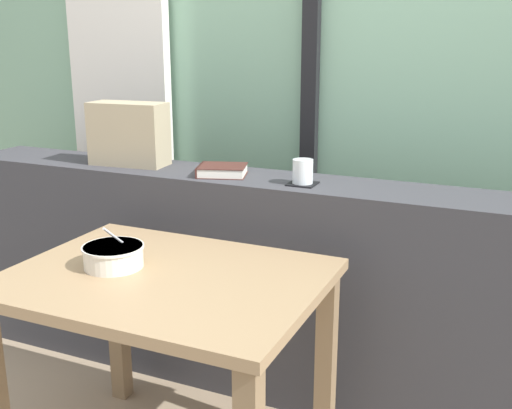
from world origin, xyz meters
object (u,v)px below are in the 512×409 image
at_px(breakfast_table, 166,310).
at_px(juice_glass, 303,172).
at_px(coaster_square, 303,184).
at_px(closed_book, 222,170).
at_px(throw_pillow, 129,134).
at_px(soup_bowl, 114,256).

bearing_deg(breakfast_table, juice_glass, 68.81).
relative_size(breakfast_table, coaster_square, 9.47).
xyz_separation_m(closed_book, throw_pillow, (-0.45, 0.03, 0.11)).
height_order(breakfast_table, juice_glass, juice_glass).
xyz_separation_m(coaster_square, soup_bowl, (-0.41, -0.60, -0.14)).
bearing_deg(breakfast_table, coaster_square, 68.81).
distance_m(breakfast_table, closed_book, 0.69).
height_order(breakfast_table, closed_book, closed_book).
bearing_deg(breakfast_table, throw_pillow, 131.40).
height_order(juice_glass, soup_bowl, juice_glass).
height_order(coaster_square, juice_glass, juice_glass).
xyz_separation_m(juice_glass, throw_pillow, (-0.79, 0.04, 0.09)).
distance_m(breakfast_table, juice_glass, 0.72).
height_order(breakfast_table, coaster_square, coaster_square).
relative_size(breakfast_table, juice_glass, 10.75).
relative_size(coaster_square, juice_glass, 1.13).
xyz_separation_m(coaster_square, juice_glass, (0.00, -0.00, 0.04)).
xyz_separation_m(juice_glass, closed_book, (-0.34, 0.02, -0.03)).
height_order(breakfast_table, soup_bowl, soup_bowl).
bearing_deg(coaster_square, closed_book, 177.24).
relative_size(coaster_square, throw_pillow, 0.31).
bearing_deg(throw_pillow, juice_glass, -3.08).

